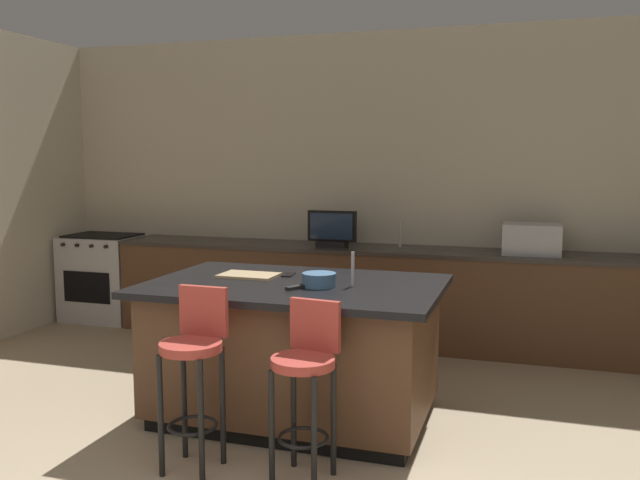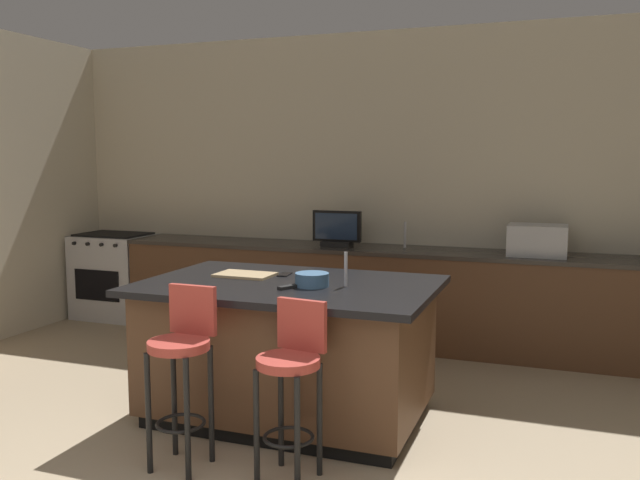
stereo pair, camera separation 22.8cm
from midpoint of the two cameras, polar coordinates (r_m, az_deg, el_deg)
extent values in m
cube|color=beige|center=(6.44, 8.33, 4.60)|extent=(7.56, 0.12, 2.89)
cube|color=brown|center=(6.22, 6.67, -4.94)|extent=(5.18, 0.60, 0.85)
cube|color=#332D28|center=(6.14, 6.73, -0.88)|extent=(5.20, 0.62, 0.04)
cube|color=black|center=(4.58, -1.17, -14.30)|extent=(1.66, 1.02, 0.09)
cube|color=brown|center=(4.45, -1.18, -9.11)|extent=(1.74, 1.10, 0.77)
cube|color=black|center=(4.35, -1.20, -3.93)|extent=(1.90, 1.26, 0.04)
cube|color=#B7BABF|center=(7.48, -16.28, -2.99)|extent=(0.78, 0.60, 0.89)
cube|color=black|center=(7.25, -17.69, -3.72)|extent=(0.55, 0.01, 0.32)
cube|color=black|center=(7.42, -16.40, 0.47)|extent=(0.70, 0.50, 0.02)
cylinder|color=black|center=(7.34, -19.46, -0.27)|extent=(0.04, 0.03, 0.04)
cylinder|color=black|center=(7.23, -18.41, -0.33)|extent=(0.04, 0.03, 0.04)
cylinder|color=black|center=(7.13, -17.33, -0.39)|extent=(0.04, 0.03, 0.04)
cylinder|color=black|center=(7.03, -16.22, -0.46)|extent=(0.04, 0.03, 0.04)
cube|color=#B7BABF|center=(5.96, 19.13, -0.01)|extent=(0.48, 0.36, 0.26)
cube|color=black|center=(6.21, 2.50, -0.35)|extent=(0.28, 0.16, 0.05)
cube|color=black|center=(6.19, 2.51, 1.19)|extent=(0.46, 0.05, 0.29)
cube|color=#1E2D47|center=(6.16, 2.43, 1.17)|extent=(0.41, 0.01, 0.24)
cylinder|color=#B2B2B7|center=(6.19, 8.33, 0.45)|extent=(0.02, 0.02, 0.24)
cylinder|color=#B2B2B7|center=(4.20, 3.77, -2.51)|extent=(0.02, 0.02, 0.22)
cylinder|color=#B23D33|center=(3.74, -10.27, -8.83)|extent=(0.34, 0.34, 0.05)
cube|color=#B23D33|center=(3.82, -9.14, -5.90)|extent=(0.29, 0.04, 0.28)
cylinder|color=black|center=(3.82, -12.76, -14.28)|extent=(0.03, 0.03, 0.67)
cylinder|color=black|center=(3.69, -9.50, -14.94)|extent=(0.03, 0.03, 0.67)
cylinder|color=black|center=(4.01, -10.74, -13.17)|extent=(0.03, 0.03, 0.67)
cylinder|color=black|center=(3.89, -7.59, -13.75)|extent=(0.03, 0.03, 0.67)
torus|color=black|center=(3.88, -10.12, -15.17)|extent=(0.28, 0.28, 0.02)
cylinder|color=#B23D33|center=(3.55, -0.88, -10.39)|extent=(0.34, 0.34, 0.05)
cube|color=#B23D33|center=(3.63, 0.24, -7.27)|extent=(0.29, 0.07, 0.28)
cylinder|color=black|center=(3.62, -3.59, -15.71)|extent=(0.03, 0.03, 0.62)
cylinder|color=black|center=(3.51, -0.02, -16.45)|extent=(0.03, 0.03, 0.62)
cylinder|color=black|center=(3.82, -1.64, -14.47)|extent=(0.03, 0.03, 0.62)
cylinder|color=black|center=(3.72, 1.78, -15.11)|extent=(0.03, 0.03, 0.62)
torus|color=black|center=(3.70, -0.87, -16.51)|extent=(0.28, 0.28, 0.02)
cylinder|color=#3F668C|center=(4.21, 0.87, -3.41)|extent=(0.21, 0.21, 0.09)
cube|color=black|center=(4.62, -1.63, -2.96)|extent=(0.09, 0.16, 0.01)
cube|color=black|center=(4.15, -1.02, -4.02)|extent=(0.12, 0.17, 0.02)
cube|color=tan|center=(4.59, -5.01, -2.98)|extent=(0.39, 0.26, 0.02)
camera|label=1|loc=(0.11, -88.74, 0.16)|focal=37.44mm
camera|label=2|loc=(0.11, 91.26, -0.16)|focal=37.44mm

